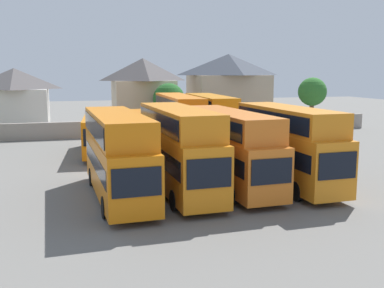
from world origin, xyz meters
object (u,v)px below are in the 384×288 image
(tree_behind_wall, at_px, (312,92))
(bus_7, at_px, (179,119))
(bus_6, at_px, (145,130))
(bus_3, at_px, (229,145))
(bus_4, at_px, (288,142))
(house_terrace_right, at_px, (228,88))
(bus_5, at_px, (100,132))
(house_terrace_left, at_px, (15,99))
(house_terrace_centre, at_px, (143,92))
(bus_2, at_px, (179,146))
(bus_8, at_px, (211,119))
(tree_right_of_lot, at_px, (169,99))
(bus_1, at_px, (118,151))

(tree_behind_wall, bearing_deg, bus_7, -156.35)
(bus_7, bearing_deg, bus_6, -88.13)
(bus_3, bearing_deg, bus_4, 77.73)
(tree_behind_wall, bearing_deg, house_terrace_right, 120.63)
(bus_5, distance_m, tree_behind_wall, 26.37)
(bus_3, xyz_separation_m, house_terrace_left, (-15.44, 31.96, 1.17))
(tree_behind_wall, bearing_deg, bus_5, -162.61)
(house_terrace_left, bearing_deg, house_terrace_centre, -2.08)
(bus_2, relative_size, bus_7, 0.87)
(bus_8, bearing_deg, bus_2, -22.37)
(bus_7, xyz_separation_m, tree_right_of_lot, (1.77, 12.34, 1.07))
(bus_2, xyz_separation_m, tree_right_of_lot, (5.30, 26.70, 1.04))
(bus_4, height_order, bus_6, bus_4)
(bus_4, relative_size, bus_8, 0.96)
(tree_behind_wall, bearing_deg, bus_8, -151.38)
(bus_5, height_order, house_terrace_centre, house_terrace_centre)
(bus_2, height_order, tree_behind_wall, tree_behind_wall)
(bus_2, bearing_deg, bus_7, 164.38)
(house_terrace_left, bearing_deg, tree_behind_wall, -17.01)
(house_terrace_right, relative_size, tree_behind_wall, 1.61)
(house_terrace_left, height_order, house_terrace_right, house_terrace_right)
(bus_3, distance_m, bus_8, 13.83)
(bus_2, height_order, house_terrace_centre, house_terrace_centre)
(bus_4, distance_m, tree_right_of_lot, 26.89)
(bus_1, height_order, bus_5, bus_1)
(bus_6, relative_size, house_terrace_right, 1.00)
(bus_5, bearing_deg, bus_8, 92.60)
(bus_5, bearing_deg, bus_4, 40.72)
(house_terrace_right, height_order, tree_behind_wall, house_terrace_right)
(bus_1, bearing_deg, bus_6, 162.47)
(bus_4, height_order, bus_8, bus_8)
(bus_1, relative_size, bus_3, 1.00)
(bus_1, xyz_separation_m, bus_8, (9.95, 14.10, 0.07))
(bus_7, bearing_deg, bus_3, 1.16)
(bus_6, height_order, house_terrace_right, house_terrace_right)
(bus_3, relative_size, house_terrace_centre, 1.26)
(bus_4, distance_m, house_terrace_right, 34.25)
(bus_5, relative_size, tree_behind_wall, 1.66)
(bus_5, relative_size, house_terrace_right, 1.03)
(bus_6, distance_m, house_terrace_right, 23.94)
(bus_7, bearing_deg, house_terrace_right, 150.73)
(house_terrace_left, bearing_deg, bus_3, -64.21)
(bus_5, distance_m, house_terrace_left, 20.13)
(bus_4, relative_size, bus_7, 0.85)
(bus_7, distance_m, house_terrace_right, 22.07)
(house_terrace_right, xyz_separation_m, tree_right_of_lot, (-9.68, -6.41, -0.94))
(bus_6, distance_m, tree_behind_wall, 22.66)
(bus_5, bearing_deg, bus_2, 18.76)
(bus_2, bearing_deg, bus_5, -167.82)
(bus_7, distance_m, tree_right_of_lot, 12.52)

